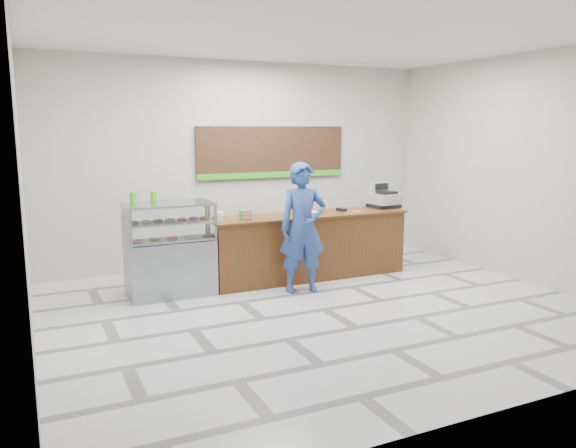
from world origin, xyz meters
name	(u,v)px	position (x,y,z in m)	size (l,w,h in m)	color
floor	(325,309)	(0.00, 0.00, 0.00)	(7.00, 7.00, 0.00)	silver
back_wall	(243,164)	(0.00, 3.00, 1.75)	(7.00, 7.00, 0.00)	#B7B3A8
ceiling	(328,33)	(0.00, 0.00, 3.50)	(7.00, 7.00, 0.00)	silver
sales_counter	(308,246)	(0.55, 1.55, 0.52)	(3.26, 0.76, 1.03)	#573514
display_case	(170,248)	(-1.67, 1.55, 0.68)	(1.22, 0.72, 1.33)	gray
menu_board	(272,153)	(0.55, 2.96, 1.93)	(2.80, 0.06, 0.90)	black
cash_register	(383,198)	(2.05, 1.67, 1.19)	(0.50, 0.52, 0.42)	black
card_terminal	(341,210)	(1.19, 1.61, 1.05)	(0.09, 0.18, 0.04)	black
serving_tray	(310,212)	(0.62, 1.63, 1.04)	(0.37, 0.28, 0.02)	#64DA1D
napkin_box	(218,216)	(-0.95, 1.54, 1.09)	(0.14, 0.14, 0.12)	white
straw_cup	(218,216)	(-0.95, 1.52, 1.09)	(0.09, 0.09, 0.13)	silver
promo_box	(246,215)	(-0.55, 1.44, 1.10)	(0.16, 0.11, 0.14)	green
donut_decal	(357,211)	(1.38, 1.44, 1.03)	(0.16, 0.16, 0.00)	#F55A8B
green_cup_left	(133,198)	(-2.12, 1.71, 1.41)	(0.10, 0.10, 0.15)	green
green_cup_right	(154,197)	(-1.83, 1.73, 1.40)	(0.10, 0.10, 0.15)	green
customer	(303,228)	(0.12, 0.89, 0.94)	(0.69, 0.45, 1.89)	navy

